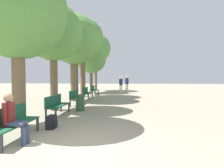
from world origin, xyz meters
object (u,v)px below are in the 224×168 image
Objects in this scene: bench_row_2 at (76,96)px; tree_row_2 at (74,40)px; pedestrian_near at (121,84)px; person_seated at (13,117)px; trash_bin at (80,103)px; bench_row_1 at (56,104)px; tree_row_0 at (17,10)px; pedestrian_mid at (127,83)px; tree_row_4 at (91,58)px; backpack at (52,122)px; tree_row_1 at (53,33)px; bench_row_4 at (94,89)px; bench_row_0 at (12,121)px; tree_row_5 at (96,48)px; tree_row_3 at (83,39)px; bench_row_3 at (87,92)px.

tree_row_2 is at bearing 109.31° from bench_row_2.
person_seated is at bearing -99.62° from pedestrian_near.
tree_row_2 is 7.57× the size of trash_bin.
bench_row_1 is at bearing -90.00° from bench_row_2.
tree_row_0 is 3.12× the size of pedestrian_mid.
backpack is at bearing -84.49° from tree_row_4.
bench_row_2 is 3.82m from tree_row_1.
tree_row_2 reaches higher than tree_row_1.
tree_row_1 is (-0.59, -7.67, 3.33)m from bench_row_4.
bench_row_0 is at bearing -87.50° from tree_row_4.
bench_row_2 is at bearing -86.74° from tree_row_5.
pedestrian_mid reaches higher than pedestrian_near.
tree_row_4 is at bearing 93.20° from bench_row_1.
bench_row_1 is 14.04m from tree_row_5.
bench_row_0 is 13.84m from tree_row_4.
tree_row_3 reaches higher than backpack.
bench_row_2 is 3.91× the size of backpack.
tree_row_4 is at bearing 171.94° from pedestrian_near.
bench_row_0 is 0.93× the size of pedestrian_mid.
tree_row_0 reaches higher than bench_row_2.
pedestrian_near is (1.88, 11.99, 0.76)m from backpack.
pedestrian_near is at bearing 75.37° from tree_row_0.
tree_row_5 is at bearing 92.08° from bench_row_0.
tree_row_5 is at bearing 94.52° from backpack.
pedestrian_near is (2.49, 1.26, 0.47)m from bench_row_4.
bench_row_0 is at bearing -90.00° from bench_row_3.
tree_row_2 is 5.36m from trash_bin.
tree_row_0 is 6.33m from tree_row_2.
tree_row_2 reaches higher than bench_row_1.
tree_row_4 is 4.10× the size of person_seated.
trash_bin is (1.34, -9.45, -3.19)m from tree_row_4.
trash_bin is (0.75, 4.03, -0.10)m from bench_row_0.
backpack is at bearing 59.86° from bench_row_0.
bench_row_1 is 5.95m from tree_row_2.
trash_bin is at bearing -83.72° from tree_row_5.
tree_row_0 reaches higher than bench_row_3.
bench_row_4 is 0.31× the size of tree_row_1.
tree_row_5 reaches higher than bench_row_1.
bench_row_1 is 0.25× the size of tree_row_3.
tree_row_3 reaches higher than tree_row_2.
tree_row_1 is at bearing -94.39° from bench_row_4.
bench_row_0 is 8.44m from tree_row_2.
tree_row_3 is 10.09m from backpack.
tree_row_1 is (-0.59, -1.78, 3.33)m from bench_row_2.
tree_row_2 reaches higher than bench_row_3.
tree_row_5 is at bearing 92.54° from bench_row_1.
tree_row_0 is at bearing -90.00° from tree_row_1.
tree_row_3 is at bearing 94.57° from person_seated.
tree_row_3 is at bearing -135.08° from pedestrian_near.
tree_row_3 reaches higher than bench_row_4.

